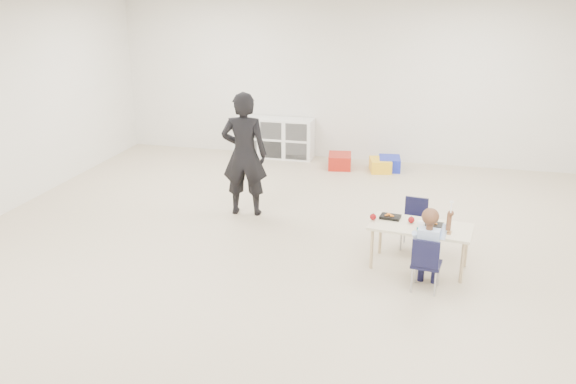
% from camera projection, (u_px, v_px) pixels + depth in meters
% --- Properties ---
extents(room, '(9.00, 9.02, 2.80)m').
position_uv_depth(room, '(276.00, 144.00, 6.25)').
color(room, '#C0AE94').
rests_on(room, ground).
extents(table, '(1.13, 0.66, 0.49)m').
position_uv_depth(table, '(419.00, 246.00, 6.62)').
color(table, '#F2E5C1').
rests_on(table, ground).
extents(chair_near, '(0.32, 0.30, 0.59)m').
position_uv_depth(chair_near, '(426.00, 263.00, 6.13)').
color(chair_near, black).
rests_on(chair_near, ground).
extents(chair_far, '(0.32, 0.30, 0.59)m').
position_uv_depth(chair_far, '(414.00, 225.00, 7.09)').
color(chair_far, black).
rests_on(chair_far, ground).
extents(child, '(0.44, 0.44, 0.93)m').
position_uv_depth(child, '(428.00, 248.00, 6.07)').
color(child, '#BBD8FD').
rests_on(child, chair_near).
extents(lunch_tray_near, '(0.24, 0.19, 0.03)m').
position_uv_depth(lunch_tray_near, '(433.00, 225.00, 6.52)').
color(lunch_tray_near, black).
rests_on(lunch_tray_near, table).
extents(lunch_tray_far, '(0.24, 0.19, 0.03)m').
position_uv_depth(lunch_tray_far, '(390.00, 217.00, 6.75)').
color(lunch_tray_far, black).
rests_on(lunch_tray_far, table).
extents(milk_carton, '(0.08, 0.08, 0.10)m').
position_uv_depth(milk_carton, '(421.00, 226.00, 6.41)').
color(milk_carton, white).
rests_on(milk_carton, table).
extents(bread_roll, '(0.09, 0.09, 0.07)m').
position_uv_depth(bread_roll, '(446.00, 229.00, 6.36)').
color(bread_roll, tan).
rests_on(bread_roll, table).
extents(apple_near, '(0.07, 0.07, 0.07)m').
position_uv_depth(apple_near, '(411.00, 220.00, 6.60)').
color(apple_near, maroon).
rests_on(apple_near, table).
extents(apple_far, '(0.07, 0.07, 0.07)m').
position_uv_depth(apple_far, '(373.00, 217.00, 6.69)').
color(apple_far, maroon).
rests_on(apple_far, table).
extents(cubby_shelf, '(1.40, 0.40, 0.70)m').
position_uv_depth(cubby_shelf, '(274.00, 138.00, 10.79)').
color(cubby_shelf, white).
rests_on(cubby_shelf, ground).
extents(adult, '(0.65, 0.47, 1.65)m').
position_uv_depth(adult, '(244.00, 154.00, 7.99)').
color(adult, black).
rests_on(adult, ground).
extents(bin_red, '(0.44, 0.53, 0.23)m').
position_uv_depth(bin_red, '(340.00, 161.00, 10.22)').
color(bin_red, '#B01D11').
rests_on(bin_red, ground).
extents(bin_yellow, '(0.42, 0.49, 0.21)m').
position_uv_depth(bin_yellow, '(380.00, 165.00, 10.05)').
color(bin_yellow, yellow).
rests_on(bin_yellow, ground).
extents(bin_blue, '(0.40, 0.48, 0.21)m').
position_uv_depth(bin_blue, '(389.00, 164.00, 10.12)').
color(bin_blue, '#1725AC').
rests_on(bin_blue, ground).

